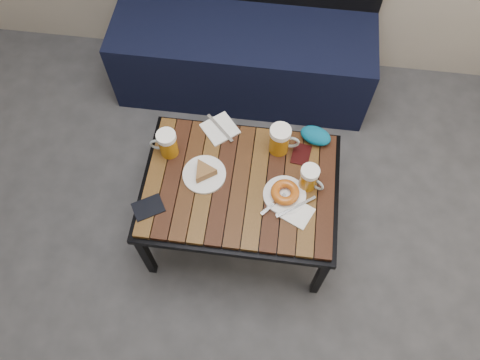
# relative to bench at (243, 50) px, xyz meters

# --- Properties ---
(bench) EXTENTS (1.40, 0.50, 0.95)m
(bench) POSITION_rel_bench_xyz_m (0.00, 0.00, 0.00)
(bench) COLOR black
(bench) RESTS_ON ground
(cafe_table) EXTENTS (0.84, 0.62, 0.47)m
(cafe_table) POSITION_rel_bench_xyz_m (0.10, -0.93, 0.16)
(cafe_table) COLOR black
(cafe_table) RESTS_ON ground
(beer_mug_left) EXTENTS (0.12, 0.08, 0.13)m
(beer_mug_left) POSITION_rel_bench_xyz_m (-0.23, -0.82, 0.27)
(beer_mug_left) COLOR #A4660D
(beer_mug_left) RESTS_ON cafe_table
(beer_mug_centre) EXTENTS (0.13, 0.09, 0.15)m
(beer_mug_centre) POSITION_rel_bench_xyz_m (0.25, -0.74, 0.27)
(beer_mug_centre) COLOR #A4660D
(beer_mug_centre) RESTS_ON cafe_table
(beer_mug_right) EXTENTS (0.12, 0.10, 0.12)m
(beer_mug_right) POSITION_rel_bench_xyz_m (0.38, -0.91, 0.26)
(beer_mug_right) COLOR #A4660D
(beer_mug_right) RESTS_ON cafe_table
(plate_pie) EXTENTS (0.18, 0.18, 0.05)m
(plate_pie) POSITION_rel_bench_xyz_m (-0.06, -0.91, 0.22)
(plate_pie) COLOR white
(plate_pie) RESTS_ON cafe_table
(plate_bagel) EXTENTS (0.22, 0.20, 0.05)m
(plate_bagel) POSITION_rel_bench_xyz_m (0.29, -0.97, 0.22)
(plate_bagel) COLOR white
(plate_bagel) RESTS_ON cafe_table
(napkin_left) EXTENTS (0.19, 0.19, 0.01)m
(napkin_left) POSITION_rel_bench_xyz_m (-0.02, -0.67, 0.20)
(napkin_left) COLOR white
(napkin_left) RESTS_ON cafe_table
(napkin_right) EXTENTS (0.16, 0.15, 0.01)m
(napkin_right) POSITION_rel_bench_xyz_m (0.34, -1.04, 0.20)
(napkin_right) COLOR white
(napkin_right) RESTS_ON cafe_table
(passport_navy) EXTENTS (0.15, 0.14, 0.01)m
(passport_navy) POSITION_rel_bench_xyz_m (-0.26, -1.10, 0.20)
(passport_navy) COLOR black
(passport_navy) RESTS_ON cafe_table
(passport_burgundy) EXTENTS (0.09, 0.12, 0.01)m
(passport_burgundy) POSITION_rel_bench_xyz_m (0.35, -0.76, 0.20)
(passport_burgundy) COLOR black
(passport_burgundy) RESTS_ON cafe_table
(knit_pouch) EXTENTS (0.16, 0.13, 0.06)m
(knit_pouch) POSITION_rel_bench_xyz_m (0.40, -0.67, 0.23)
(knit_pouch) COLOR navy
(knit_pouch) RESTS_ON cafe_table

